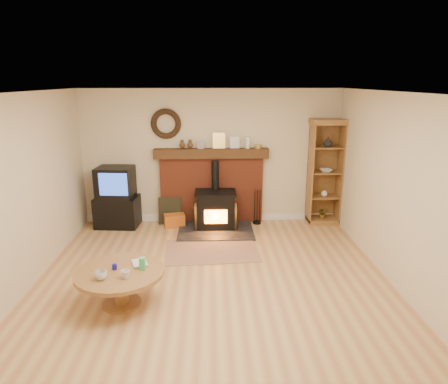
{
  "coord_description": "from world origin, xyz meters",
  "views": [
    {
      "loc": [
        -0.01,
        -4.93,
        2.75
      ],
      "look_at": [
        0.19,
        1.0,
        1.08
      ],
      "focal_mm": 32.0,
      "sensor_mm": 36.0,
      "label": 1
    }
  ],
  "objects_px": {
    "wood_stove": "(216,211)",
    "tv_unit": "(117,198)",
    "coffee_table": "(120,277)",
    "curio_cabinet": "(325,172)"
  },
  "relations": [
    {
      "from": "wood_stove",
      "to": "coffee_table",
      "type": "height_order",
      "value": "wood_stove"
    },
    {
      "from": "wood_stove",
      "to": "tv_unit",
      "type": "distance_m",
      "value": 1.92
    },
    {
      "from": "coffee_table",
      "to": "wood_stove",
      "type": "bearing_deg",
      "value": 65.31
    },
    {
      "from": "tv_unit",
      "to": "curio_cabinet",
      "type": "relative_size",
      "value": 0.57
    },
    {
      "from": "tv_unit",
      "to": "coffee_table",
      "type": "relative_size",
      "value": 1.06
    },
    {
      "from": "tv_unit",
      "to": "curio_cabinet",
      "type": "xyz_separation_m",
      "value": [
        4.02,
        0.09,
        0.46
      ]
    },
    {
      "from": "wood_stove",
      "to": "tv_unit",
      "type": "xyz_separation_m",
      "value": [
        -1.9,
        0.2,
        0.21
      ]
    },
    {
      "from": "tv_unit",
      "to": "curio_cabinet",
      "type": "bearing_deg",
      "value": 1.25
    },
    {
      "from": "wood_stove",
      "to": "tv_unit",
      "type": "bearing_deg",
      "value": 174.11
    },
    {
      "from": "curio_cabinet",
      "to": "coffee_table",
      "type": "distance_m",
      "value": 4.51
    }
  ]
}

